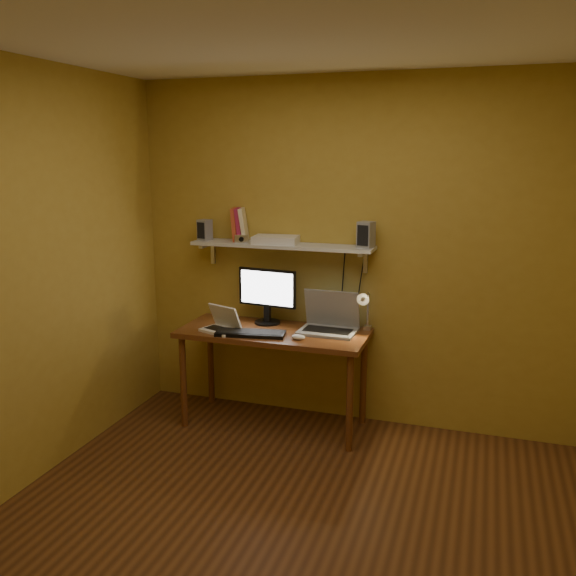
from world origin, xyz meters
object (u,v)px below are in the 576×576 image
(wall_shelf, at_px, (282,246))
(desk_lamp, at_px, (365,306))
(monitor, at_px, (267,293))
(router, at_px, (276,240))
(netbook, at_px, (222,324))
(desk, at_px, (274,341))
(laptop, at_px, (330,321))
(keyboard, at_px, (250,333))
(shelf_camera, at_px, (241,239))
(mouse, at_px, (298,337))
(speaker_right, at_px, (366,235))
(speaker_left, at_px, (205,230))

(wall_shelf, bearing_deg, desk_lamp, -5.88)
(monitor, distance_m, router, 0.42)
(netbook, bearing_deg, desk, 40.30)
(laptop, bearing_deg, keyboard, -149.80)
(keyboard, relative_size, shelf_camera, 4.71)
(laptop, distance_m, mouse, 0.32)
(keyboard, bearing_deg, desk_lamp, 10.64)
(desk, xyz_separation_m, wall_shelf, (0.00, 0.19, 0.69))
(speaker_right, bearing_deg, desk, -148.05)
(laptop, distance_m, speaker_right, 0.69)
(wall_shelf, distance_m, laptop, 0.67)
(desk, bearing_deg, laptop, 16.38)
(laptop, xyz_separation_m, speaker_right, (0.24, 0.08, 0.64))
(speaker_right, relative_size, shelf_camera, 1.76)
(laptop, xyz_separation_m, desk_lamp, (0.26, 0.01, 0.13))
(speaker_left, bearing_deg, keyboard, -19.85)
(mouse, height_order, speaker_left, speaker_left)
(netbook, xyz_separation_m, router, (0.31, 0.33, 0.60))
(shelf_camera, bearing_deg, keyboard, -58.39)
(monitor, relative_size, speaker_left, 2.96)
(laptop, distance_m, netbook, 0.80)
(speaker_left, bearing_deg, speaker_right, 15.09)
(speaker_right, bearing_deg, monitor, -163.28)
(shelf_camera, distance_m, router, 0.26)
(netbook, distance_m, desk_lamp, 1.06)
(netbook, height_order, mouse, netbook)
(desk_lamp, bearing_deg, wall_shelf, 174.12)
(desk_lamp, xyz_separation_m, shelf_camera, (-0.96, 0.01, 0.45))
(desk, xyz_separation_m, speaker_left, (-0.63, 0.19, 0.79))
(monitor, bearing_deg, keyboard, -85.05)
(mouse, relative_size, speaker_left, 0.63)
(netbook, relative_size, speaker_left, 2.00)
(wall_shelf, height_order, speaker_right, speaker_right)
(wall_shelf, distance_m, desk_lamp, 0.77)
(speaker_right, height_order, router, speaker_right)
(monitor, bearing_deg, netbook, -122.83)
(monitor, xyz_separation_m, netbook, (-0.24, -0.30, -0.19))
(desk, distance_m, wall_shelf, 0.72)
(mouse, bearing_deg, router, 130.91)
(keyboard, distance_m, shelf_camera, 0.73)
(wall_shelf, height_order, speaker_left, speaker_left)
(monitor, distance_m, speaker_left, 0.70)
(keyboard, xyz_separation_m, speaker_right, (0.76, 0.36, 0.71))
(wall_shelf, bearing_deg, laptop, -10.91)
(wall_shelf, distance_m, speaker_right, 0.65)
(mouse, bearing_deg, shelf_camera, 153.78)
(laptop, relative_size, shelf_camera, 3.95)
(mouse, bearing_deg, speaker_right, 43.88)
(laptop, bearing_deg, netbook, -160.20)
(monitor, relative_size, laptop, 1.12)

